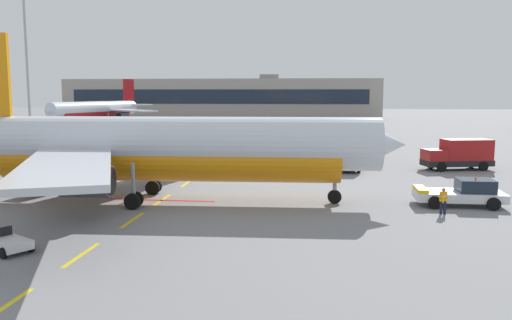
# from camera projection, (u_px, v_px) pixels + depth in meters

# --- Properties ---
(ground) EXTENTS (400.00, 400.00, 0.00)m
(ground) POSITION_uv_depth(u_px,v_px,m) (422.00, 170.00, 54.19)
(ground) COLOR slate
(apron_paint_markings) EXTENTS (8.00, 97.68, 0.01)m
(apron_paint_markings) POSITION_uv_depth(u_px,v_px,m) (208.00, 169.00, 55.12)
(apron_paint_markings) COLOR yellow
(apron_paint_markings) RESTS_ON ground
(airliner_foreground) EXTENTS (34.78, 34.59, 12.20)m
(airliner_foreground) POSITION_uv_depth(u_px,v_px,m) (162.00, 148.00, 38.39)
(airliner_foreground) COLOR silver
(airliner_foreground) RESTS_ON ground
(pushback_tug) EXTENTS (6.00, 3.21, 2.08)m
(pushback_tug) POSITION_uv_depth(u_px,v_px,m) (462.00, 193.00, 37.24)
(pushback_tug) COLOR silver
(pushback_tug) RESTS_ON ground
(airliner_mid_left) EXTENTS (30.45, 31.45, 11.27)m
(airliner_mid_left) POSITION_uv_depth(u_px,v_px,m) (97.00, 110.00, 127.37)
(airliner_mid_left) COLOR silver
(airliner_mid_left) RESTS_ON ground
(catering_truck) EXTENTS (3.29, 7.23, 3.14)m
(catering_truck) POSITION_uv_depth(u_px,v_px,m) (343.00, 153.00, 54.91)
(catering_truck) COLOR black
(catering_truck) RESTS_ON ground
(fuel_service_truck) EXTENTS (7.38, 4.06, 3.14)m
(fuel_service_truck) POSITION_uv_depth(u_px,v_px,m) (459.00, 154.00, 54.33)
(fuel_service_truck) COLOR black
(fuel_service_truck) RESTS_ON ground
(ground_crew_worker) EXTENTS (0.59, 0.52, 1.75)m
(ground_crew_worker) POSITION_uv_depth(u_px,v_px,m) (443.00, 199.00, 34.55)
(ground_crew_worker) COLOR #191E38
(ground_crew_worker) RESTS_ON ground
(uld_cargo_container) EXTENTS (1.83, 1.80, 1.60)m
(uld_cargo_container) POSITION_uv_depth(u_px,v_px,m) (41.00, 185.00, 41.17)
(uld_cargo_container) COLOR #194C9E
(uld_cargo_container) RESTS_ON ground
(apron_light_mast_near) EXTENTS (1.80, 1.80, 27.03)m
(apron_light_mast_near) POSITION_uv_depth(u_px,v_px,m) (25.00, 26.00, 70.56)
(apron_light_mast_near) COLOR slate
(apron_light_mast_near) RESTS_ON ground
(terminal_satellite) EXTENTS (97.83, 27.01, 13.51)m
(terminal_satellite) POSITION_uv_depth(u_px,v_px,m) (225.00, 98.00, 171.82)
(terminal_satellite) COLOR #9E998E
(terminal_satellite) RESTS_ON ground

